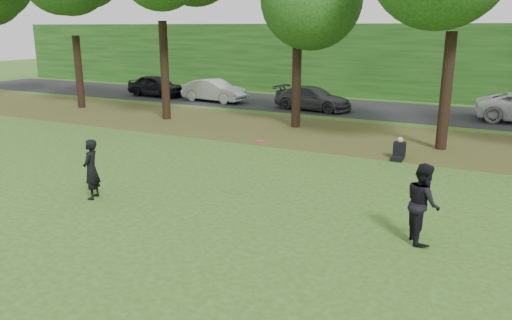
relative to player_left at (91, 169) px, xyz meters
The scene contains 9 objects.
ground 4.43m from the player_left, 19.59° to the right, with size 120.00×120.00×0.00m, color #354E18.
leaf_litter 12.28m from the player_left, 70.47° to the left, with size 60.00×7.00×0.01m, color #49351A.
street 19.99m from the player_left, 78.17° to the left, with size 70.00×7.00×0.02m, color black.
far_hedge 25.92m from the player_left, 80.89° to the left, with size 70.00×3.00×5.00m, color #144212.
player_left is the anchor object (origin of this frame).
player_right 8.96m from the player_left, ahead, with size 0.90×0.70×1.85m, color black.
parked_cars 18.69m from the player_left, 78.28° to the left, with size 36.84×4.19×1.50m.
frisbee 5.16m from the player_left, ahead, with size 0.32×0.32×0.08m.
seated_person 10.93m from the player_left, 50.74° to the left, with size 0.42×0.73×0.83m.
Camera 1 is at (6.26, -8.52, 4.78)m, focal length 35.00 mm.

